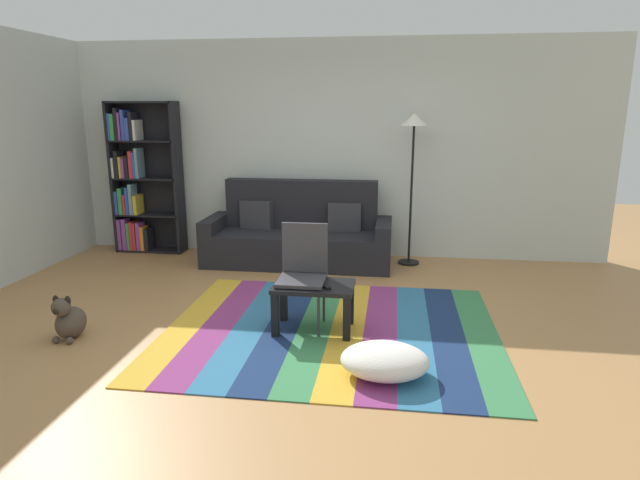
{
  "coord_description": "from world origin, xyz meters",
  "views": [
    {
      "loc": [
        0.75,
        -4.29,
        1.86
      ],
      "look_at": [
        0.08,
        0.59,
        0.65
      ],
      "focal_mm": 30.12,
      "sensor_mm": 36.0,
      "label": 1
    }
  ],
  "objects_px": {
    "bookshelf": "(139,181)",
    "dog": "(69,320)",
    "coffee_table": "(314,294)",
    "pouf": "(385,361)",
    "standing_lamp": "(413,140)",
    "tv_remote": "(326,286)",
    "folding_chair": "(303,267)",
    "couch": "(299,236)"
  },
  "relations": [
    {
      "from": "bookshelf",
      "to": "tv_remote",
      "type": "xyz_separation_m",
      "value": [
        2.77,
        -2.4,
        -0.51
      ]
    },
    {
      "from": "bookshelf",
      "to": "folding_chair",
      "type": "bearing_deg",
      "value": -40.96
    },
    {
      "from": "bookshelf",
      "to": "dog",
      "type": "bearing_deg",
      "value": -76.22
    },
    {
      "from": "bookshelf",
      "to": "standing_lamp",
      "type": "distance_m",
      "value": 3.57
    },
    {
      "from": "tv_remote",
      "to": "dog",
      "type": "bearing_deg",
      "value": 163.31
    },
    {
      "from": "coffee_table",
      "to": "pouf",
      "type": "xyz_separation_m",
      "value": [
        0.62,
        -0.74,
        -0.21
      ]
    },
    {
      "from": "couch",
      "to": "bookshelf",
      "type": "relative_size",
      "value": 1.16
    },
    {
      "from": "couch",
      "to": "standing_lamp",
      "type": "relative_size",
      "value": 1.25
    },
    {
      "from": "pouf",
      "to": "folding_chair",
      "type": "relative_size",
      "value": 0.7
    },
    {
      "from": "tv_remote",
      "to": "couch",
      "type": "bearing_deg",
      "value": 79.19
    },
    {
      "from": "tv_remote",
      "to": "pouf",
      "type": "bearing_deg",
      "value": -79.84
    },
    {
      "from": "standing_lamp",
      "to": "tv_remote",
      "type": "height_order",
      "value": "standing_lamp"
    },
    {
      "from": "standing_lamp",
      "to": "tv_remote",
      "type": "xyz_separation_m",
      "value": [
        -0.75,
        -2.26,
        -1.08
      ]
    },
    {
      "from": "pouf",
      "to": "tv_remote",
      "type": "bearing_deg",
      "value": 126.95
    },
    {
      "from": "coffee_table",
      "to": "pouf",
      "type": "height_order",
      "value": "coffee_table"
    },
    {
      "from": "coffee_table",
      "to": "couch",
      "type": "bearing_deg",
      "value": 103.56
    },
    {
      "from": "dog",
      "to": "folding_chair",
      "type": "bearing_deg",
      "value": 16.45
    },
    {
      "from": "bookshelf",
      "to": "standing_lamp",
      "type": "xyz_separation_m",
      "value": [
        3.52,
        -0.14,
        0.57
      ]
    },
    {
      "from": "dog",
      "to": "coffee_table",
      "type": "bearing_deg",
      "value": 12.31
    },
    {
      "from": "dog",
      "to": "standing_lamp",
      "type": "bearing_deg",
      "value": 42.81
    },
    {
      "from": "couch",
      "to": "coffee_table",
      "type": "relative_size",
      "value": 3.34
    },
    {
      "from": "couch",
      "to": "coffee_table",
      "type": "height_order",
      "value": "couch"
    },
    {
      "from": "bookshelf",
      "to": "pouf",
      "type": "xyz_separation_m",
      "value": [
        3.28,
        -3.07,
        -0.82
      ]
    },
    {
      "from": "bookshelf",
      "to": "dog",
      "type": "xyz_separation_m",
      "value": [
        0.68,
        -2.77,
        -0.78
      ]
    },
    {
      "from": "standing_lamp",
      "to": "folding_chair",
      "type": "xyz_separation_m",
      "value": [
        -0.97,
        -2.08,
        -0.97
      ]
    },
    {
      "from": "coffee_table",
      "to": "standing_lamp",
      "type": "distance_m",
      "value": 2.64
    },
    {
      "from": "pouf",
      "to": "tv_remote",
      "type": "height_order",
      "value": "tv_remote"
    },
    {
      "from": "couch",
      "to": "standing_lamp",
      "type": "xyz_separation_m",
      "value": [
        1.35,
        0.14,
        1.17
      ]
    },
    {
      "from": "standing_lamp",
      "to": "tv_remote",
      "type": "relative_size",
      "value": 12.04
    },
    {
      "from": "bookshelf",
      "to": "pouf",
      "type": "bearing_deg",
      "value": -43.12
    },
    {
      "from": "standing_lamp",
      "to": "bookshelf",
      "type": "bearing_deg",
      "value": 177.73
    },
    {
      "from": "bookshelf",
      "to": "coffee_table",
      "type": "xyz_separation_m",
      "value": [
        2.66,
        -2.34,
        -0.61
      ]
    },
    {
      "from": "tv_remote",
      "to": "folding_chair",
      "type": "xyz_separation_m",
      "value": [
        -0.22,
        0.18,
        0.11
      ]
    },
    {
      "from": "bookshelf",
      "to": "standing_lamp",
      "type": "relative_size",
      "value": 1.08
    },
    {
      "from": "folding_chair",
      "to": "standing_lamp",
      "type": "bearing_deg",
      "value": 115.96
    },
    {
      "from": "dog",
      "to": "tv_remote",
      "type": "bearing_deg",
      "value": 10.11
    },
    {
      "from": "standing_lamp",
      "to": "tv_remote",
      "type": "bearing_deg",
      "value": -108.26
    },
    {
      "from": "standing_lamp",
      "to": "folding_chair",
      "type": "bearing_deg",
      "value": -114.91
    },
    {
      "from": "pouf",
      "to": "tv_remote",
      "type": "distance_m",
      "value": 0.9
    },
    {
      "from": "pouf",
      "to": "dog",
      "type": "xyz_separation_m",
      "value": [
        -2.6,
        0.3,
        0.04
      ]
    },
    {
      "from": "couch",
      "to": "dog",
      "type": "relative_size",
      "value": 5.69
    },
    {
      "from": "couch",
      "to": "tv_remote",
      "type": "bearing_deg",
      "value": -74.02
    }
  ]
}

